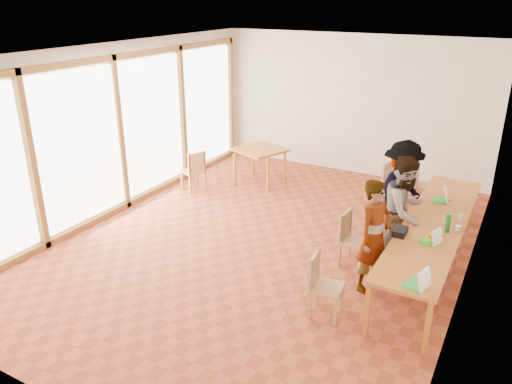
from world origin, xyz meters
The scene contains 25 objects.
ground centered at (0.00, 0.00, 0.00)m, with size 8.00×8.00×0.00m, color #9D4326.
wall_back centered at (0.00, 4.00, 1.50)m, with size 6.00×0.10×3.00m, color #EFE2CF.
wall_front centered at (0.00, -4.00, 1.50)m, with size 6.00×0.10×3.00m, color #EFE2CF.
wall_right centered at (3.00, 0.00, 1.50)m, with size 0.10×8.00×3.00m, color #EFE2CF.
window_wall centered at (-2.96, 0.00, 1.50)m, with size 0.10×8.00×3.00m, color white.
ceiling centered at (0.00, 0.00, 3.02)m, with size 6.00×8.00×0.04m, color white.
communal_table centered at (2.50, 0.43, 0.70)m, with size 0.80×4.00×0.75m.
side_table centered at (-1.38, 2.37, 0.67)m, with size 0.90×0.90×0.75m.
chair_near centered at (1.51, -1.36, 0.50)m, with size 0.42×0.42×0.44m.
chair_mid centered at (1.41, 0.02, 0.50)m, with size 0.41×0.41×0.43m.
chair_far centered at (1.48, 2.06, 0.62)m, with size 0.54×0.54×0.54m.
chair_empty centered at (1.82, 2.75, 0.51)m, with size 0.51×0.51×0.44m.
chair_spare centered at (-2.28, 1.28, 0.52)m, with size 0.52×0.52×0.45m.
person_near centered at (1.90, -0.49, 0.78)m, with size 0.57×0.38×1.57m, color gray.
person_mid centered at (2.06, 0.41, 0.83)m, with size 0.81×0.63×1.66m, color gray.
person_far centered at (1.85, 1.06, 0.85)m, with size 1.10×0.63×1.70m, color gray.
laptop_near centered at (2.67, -1.38, 0.81)m, with size 0.29×0.31×0.22m.
laptop_mid centered at (2.60, -0.23, 0.81)m, with size 0.27×0.29×0.20m.
laptop_far centered at (2.45, 1.28, 0.81)m, with size 0.25×0.28×0.21m.
yellow_mug centered at (2.57, -0.24, 0.79)m, with size 0.11×0.11×0.09m, color yellow.
green_bottle centered at (2.70, 0.18, 0.89)m, with size 0.07×0.07×0.28m, color #15631E.
clear_glass centered at (2.80, 0.67, 0.80)m, with size 0.07×0.07×0.09m, color silver.
condiment_cup centered at (2.83, 0.34, 0.78)m, with size 0.08×0.08×0.06m, color white.
pink_phone centered at (2.55, 1.40, 0.76)m, with size 0.05×0.10×0.01m, color #D6405C.
black_pouch centered at (2.17, -0.20, 0.80)m, with size 0.16×0.26×0.09m, color black.
Camera 1 is at (3.40, -6.38, 3.78)m, focal length 35.00 mm.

